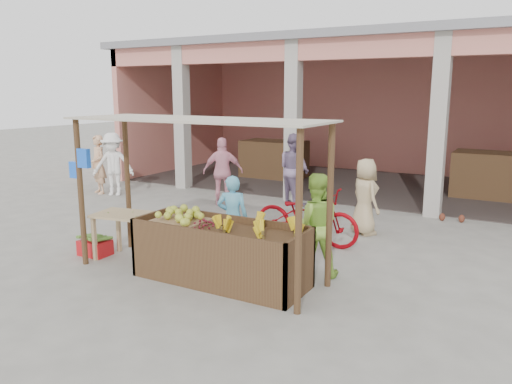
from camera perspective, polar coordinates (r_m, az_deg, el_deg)
The scene contains 20 objects.
ground at distance 7.82m, azimuth -7.12°, elevation -9.40°, with size 60.00×60.00×0.00m, color slate.
market_building at distance 15.40m, azimuth 13.22°, elevation 10.88°, with size 14.40×6.40×4.20m.
fruit_stall at distance 7.42m, azimuth -4.06°, elevation -7.24°, with size 2.60×0.95×0.80m, color #533A21.
stall_awning at distance 7.41m, azimuth -7.32°, elevation 5.19°, with size 4.09×1.35×2.39m.
banana_heap at distance 7.00m, azimuth 0.25°, elevation -4.07°, with size 1.09×0.60×0.20m, color yellow, non-canonical shape.
melon_tray at distance 7.63m, azimuth -8.76°, elevation -2.92°, with size 0.79×0.68×0.21m.
berry_heap at distance 7.39m, azimuth -6.01°, elevation -3.56°, with size 0.43×0.35×0.14m, color maroon.
side_table at distance 8.53m, azimuth -14.71°, elevation -3.29°, with size 1.08×0.81×0.80m.
papaya_pile at distance 8.47m, azimuth -14.80°, elevation -1.69°, with size 0.75×0.43×0.21m, color #4E9731, non-canonical shape.
red_crate at distance 9.07m, azimuth -17.91°, elevation -6.06°, with size 0.51×0.37×0.26m, color red.
plantain_bundle at distance 9.02m, azimuth -17.98°, elevation -5.00°, with size 0.42×0.29×0.08m, color #5A8E33, non-canonical shape.
produce_sacks at distance 11.53m, azimuth 21.56°, elevation -1.58°, with size 0.88×0.54×0.67m.
vendor_blue at distance 8.32m, azimuth -2.70°, elevation -2.58°, with size 0.57×0.42×1.51m, color #61BBE0.
vendor_green at distance 7.57m, azimuth 6.74°, elevation -3.46°, with size 0.80×0.46×1.67m, color #9DD247.
motorcycle at distance 9.19m, azimuth 5.77°, elevation -2.65°, with size 2.08×0.72×1.09m, color #8F040C.
shopper_a at distance 13.96m, azimuth -16.02°, elevation 3.34°, with size 1.17×0.59×1.82m, color white.
shopper_b at distance 12.27m, azimuth -3.79°, elevation 2.61°, with size 1.05×0.56×1.78m, color pink.
shopper_c at distance 9.95m, azimuth 12.37°, elevation -0.07°, with size 0.80×0.52×1.66m, color tan.
shopper_e at distance 14.33m, azimuth -17.59°, elevation 3.15°, with size 0.62×0.47×1.67m, color #E6AC80.
shopper_f at distance 12.37m, azimuth 4.40°, elevation 3.02°, with size 0.94×0.54×1.93m, color slate.
Camera 1 is at (4.38, -5.86, 2.77)m, focal length 35.00 mm.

